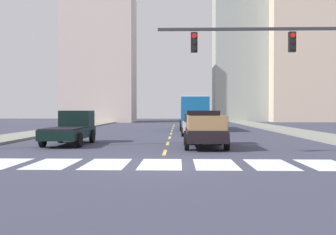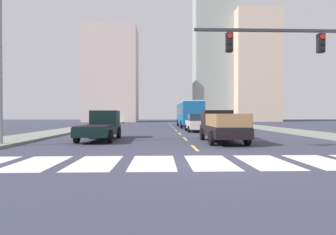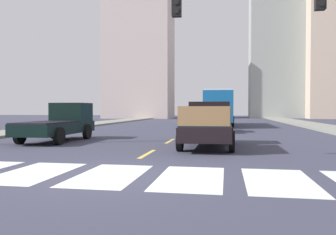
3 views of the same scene
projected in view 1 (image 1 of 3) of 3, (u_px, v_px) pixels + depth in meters
The scene contains 26 objects.
ground_plane at pixel (161, 164), 14.30m from camera, with size 160.00×160.00×0.00m, color #38394B.
sidewalk_right at pixel (306, 134), 31.99m from camera, with size 3.27×110.00×0.15m, color gray.
sidewalk_left at pixel (38, 133), 32.60m from camera, with size 3.27×110.00×0.15m, color gray.
crosswalk_stripe_1 at pixel (0, 163), 14.47m from camera, with size 1.53×2.98×0.01m, color silver.
crosswalk_stripe_2 at pixel (53, 164), 14.42m from camera, with size 1.53×2.98×0.01m, color silver.
crosswalk_stripe_3 at pixel (107, 164), 14.36m from camera, with size 1.53×2.98×0.01m, color silver.
crosswalk_stripe_4 at pixel (161, 164), 14.30m from camera, with size 1.53×2.98×0.01m, color silver.
crosswalk_stripe_5 at pixel (215, 164), 14.25m from camera, with size 1.53×2.98×0.01m, color silver.
crosswalk_stripe_6 at pixel (270, 164), 14.19m from camera, with size 1.53×2.98×0.01m, color silver.
crosswalk_stripe_7 at pixel (326, 165), 14.14m from camera, with size 1.53×2.98×0.01m, color silver.
lane_dash_0 at pixel (165, 152), 18.30m from camera, with size 0.16×2.40×0.01m, color #E1C651.
lane_dash_1 at pixel (168, 143), 23.30m from camera, with size 0.16×2.40×0.01m, color #E1C651.
lane_dash_2 at pixel (170, 138), 28.30m from camera, with size 0.16×2.40×0.01m, color #E1C651.
lane_dash_3 at pixel (171, 134), 33.29m from camera, with size 0.16×2.40×0.01m, color #E1C651.
lane_dash_4 at pixel (172, 131), 38.29m from camera, with size 0.16×2.40×0.01m, color #E1C651.
lane_dash_5 at pixel (173, 128), 43.29m from camera, with size 0.16×2.40×0.01m, color #E1C651.
lane_dash_6 at pixel (173, 126), 48.29m from camera, with size 0.16×2.40×0.01m, color #E1C651.
lane_dash_7 at pixel (174, 125), 53.28m from camera, with size 0.16×2.40×0.01m, color #E1C651.
pickup_stakebed at pixel (204, 129), 21.23m from camera, with size 2.18×5.20×1.96m.
pickup_dark at pixel (71, 128), 22.84m from camera, with size 2.18×5.20×1.96m.
city_bus at pixel (193, 111), 39.86m from camera, with size 2.72×10.80×3.32m.
sedan_near_right at pixel (194, 125), 30.78m from camera, with size 2.02×4.40×1.72m.
traffic_signal_gantry at pixel (321, 56), 16.43m from camera, with size 10.38×0.27×6.00m.
tower_tall_centre at pixel (243, 30), 72.17m from camera, with size 10.84×7.08×33.52m, color #969D95.
block_mid_left at pixel (99, 59), 66.46m from camera, with size 11.85×7.84×21.48m, color beige.
block_mid_right at pixel (297, 46), 70.05m from camera, with size 10.57×10.25×26.88m, color beige.
Camera 1 is at (0.66, -14.26, 1.96)m, focal length 41.88 mm.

